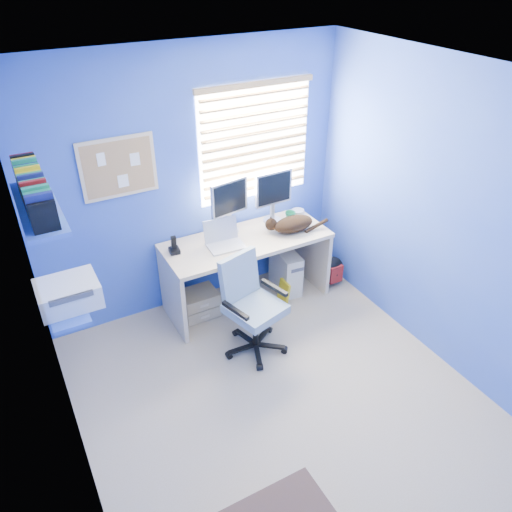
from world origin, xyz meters
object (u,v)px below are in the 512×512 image
laptop (225,236)px  office_chair (252,317)px  tower_pc (286,270)px  cat (294,224)px  desk (247,271)px

laptop → office_chair: bearing=-90.8°
tower_pc → cat: bearing=-75.0°
desk → cat: cat is taller
laptop → cat: bearing=-0.0°
cat → office_chair: bearing=-123.0°
laptop → office_chair: size_ratio=0.36×
desk → office_chair: bearing=-114.0°
laptop → office_chair: (-0.05, -0.60, -0.51)m
desk → cat: (0.48, -0.08, 0.44)m
cat → office_chair: office_chair is taller
desk → tower_pc: desk is taller
cat → tower_pc: cat is taller
laptop → desk: bearing=12.0°
desk → tower_pc: size_ratio=3.58×
cat → tower_pc: bearing=120.6°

